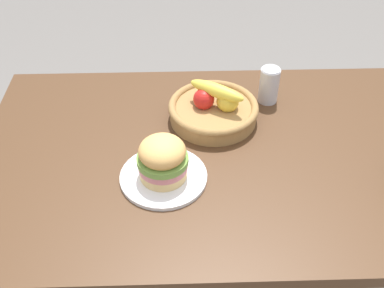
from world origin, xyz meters
name	(u,v)px	position (x,y,z in m)	size (l,w,h in m)	color
dining_table	(209,175)	(0.00, 0.00, 0.65)	(1.40, 0.90, 0.75)	#4C301C
plate	(164,177)	(-0.14, -0.11, 0.76)	(0.25, 0.25, 0.01)	white
sandwich	(163,159)	(-0.14, -0.11, 0.83)	(0.14, 0.14, 0.13)	#E5BC75
soda_can	(269,85)	(0.21, 0.26, 0.81)	(0.07, 0.07, 0.13)	silver
fruit_basket	(214,109)	(0.02, 0.16, 0.79)	(0.29, 0.29, 0.14)	#9E7542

